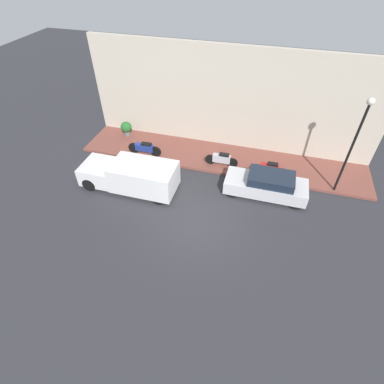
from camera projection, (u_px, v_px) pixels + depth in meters
The scene contains 10 objects.
ground_plane at pixel (198, 222), 14.50m from camera, with size 60.00×60.00×0.00m, color #2D2D33.
sidewalk at pixel (221, 158), 18.35m from camera, with size 3.06×17.18×0.15m.
building_facade at pixel (230, 100), 17.56m from camera, with size 0.30×17.18×6.15m.
parked_car at pixel (267, 185), 15.58m from camera, with size 1.62×4.21×1.32m.
delivery_van at pixel (130, 175), 15.87m from camera, with size 1.92×5.18×1.61m.
scooter_silver at pixel (222, 159), 17.36m from camera, with size 0.30×1.92×0.84m.
motorcycle_red at pixel (270, 168), 16.75m from camera, with size 0.30×1.93×0.79m.
motorcycle_blue at pixel (145, 148), 18.20m from camera, with size 0.30×2.12×0.83m.
streetlamp at pixel (357, 135), 13.80m from camera, with size 0.34×0.34×5.16m.
potted_plant at pixel (126, 128), 19.83m from camera, with size 0.71×0.71×0.97m.
Camera 1 is at (-9.56, -2.42, 10.73)m, focal length 28.00 mm.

